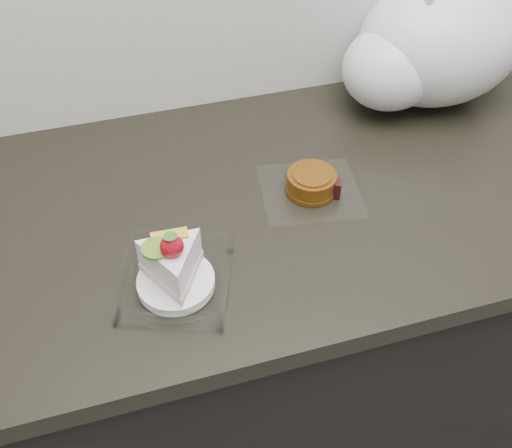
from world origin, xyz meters
The scene contains 4 objects.
counter centered at (0.00, 1.69, 0.45)m, with size 2.04×0.64×0.90m.
cake_tray centered at (-0.27, 1.53, 0.93)m, with size 0.20×0.20×0.13m.
mooncake_wrap centered at (0.00, 1.68, 0.92)m, with size 0.20×0.19×0.04m.
plastic_bag centered at (0.33, 1.89, 1.02)m, with size 0.45×0.37×0.31m.
Camera 1 is at (-0.30, 0.98, 1.58)m, focal length 40.00 mm.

